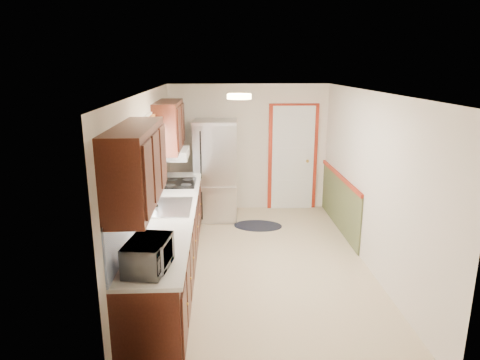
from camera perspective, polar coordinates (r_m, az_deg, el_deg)
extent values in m
cube|color=beige|center=(6.18, 2.65, -11.17)|extent=(3.20, 5.20, 0.12)
cube|color=white|center=(5.55, 2.96, 11.64)|extent=(3.20, 5.20, 0.12)
cube|color=white|center=(8.18, 1.14, 4.29)|extent=(3.20, 0.10, 2.40)
cube|color=white|center=(3.43, 6.84, -11.61)|extent=(3.20, 0.10, 2.40)
cube|color=white|center=(5.80, -12.11, -0.57)|extent=(0.10, 5.20, 2.40)
cube|color=white|center=(6.08, 17.02, -0.19)|extent=(0.10, 5.20, 2.40)
cube|color=#38150C|center=(5.73, -9.18, -8.59)|extent=(0.60, 4.00, 0.90)
cube|color=silver|center=(5.56, -9.23, -4.15)|extent=(0.63, 4.00, 0.04)
cube|color=#5582D0|center=(5.51, -12.48, -1.26)|extent=(0.02, 4.00, 0.55)
cube|color=#38150C|center=(4.09, -13.67, 1.84)|extent=(0.35, 1.40, 0.75)
cube|color=#38150C|center=(6.72, -9.45, 7.13)|extent=(0.35, 1.20, 0.75)
cube|color=white|center=(5.51, -12.52, 3.08)|extent=(0.02, 1.00, 0.90)
cube|color=#C83F25|center=(5.44, -12.26, 6.69)|extent=(0.05, 1.12, 0.24)
cube|color=#B7B7BC|center=(5.64, -9.18, -3.57)|extent=(0.52, 0.82, 0.02)
cube|color=white|center=(6.84, -8.82, 3.47)|extent=(0.45, 0.60, 0.15)
cube|color=maroon|center=(8.29, 7.02, 2.91)|extent=(0.94, 0.05, 2.08)
cube|color=white|center=(8.26, 7.05, 2.88)|extent=(0.80, 0.04, 2.00)
cube|color=#4F5731|center=(7.51, 13.12, -3.00)|extent=(0.02, 2.30, 0.90)
cube|color=maroon|center=(7.38, 13.23, 0.47)|extent=(0.04, 2.30, 0.06)
cylinder|color=#FFD88C|center=(5.33, -0.10, 11.08)|extent=(0.30, 0.30, 0.06)
imported|color=white|center=(3.97, -12.16, -9.35)|extent=(0.36, 0.55, 0.35)
cube|color=#B7B7BC|center=(7.70, -3.23, 1.32)|extent=(0.78, 0.73, 1.80)
cylinder|color=black|center=(7.35, -5.19, -0.12)|extent=(0.02, 0.02, 1.26)
ellipsoid|color=black|center=(7.55, 2.40, -6.10)|extent=(0.91, 0.66, 0.01)
cube|color=black|center=(6.74, -8.13, -0.40)|extent=(0.51, 0.61, 0.02)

